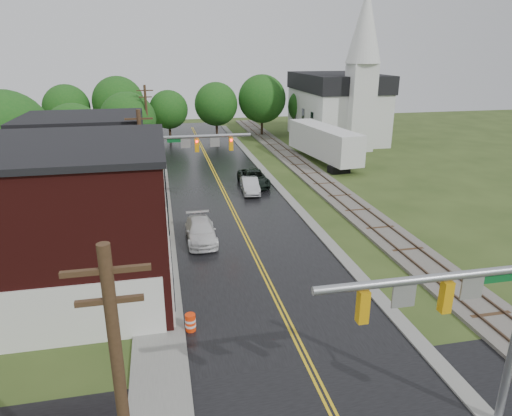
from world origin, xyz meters
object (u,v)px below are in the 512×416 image
object	(u,v)px
traffic_signal_far	(188,152)
tree_left_c	(76,135)
sedan_silver	(250,186)
utility_pole_b	(143,174)
utility_pole_a	(123,414)
tree_left_b	(7,139)
utility_pole_c	(147,124)
pickup_white	(201,231)
brick_building	(28,224)
traffic_signal_near	(465,309)
church	(340,100)
tree_left_e	(129,121)
construction_barrel	(190,323)
semi_trailer	(324,142)
suv_dark	(254,178)

from	to	relation	value
traffic_signal_far	tree_left_c	distance (m)	16.56
sedan_silver	utility_pole_b	bearing A→B (deg)	-131.32
utility_pole_a	tree_left_b	size ratio (longest dim) A/B	0.93
utility_pole_c	sedan_silver	bearing A→B (deg)	-54.70
utility_pole_b	pickup_white	size ratio (longest dim) A/B	1.82
brick_building	tree_left_c	xyz separation A→B (m)	(-1.36, 24.90, 0.36)
traffic_signal_near	utility_pole_b	world-z (taller)	utility_pole_b
traffic_signal_far	church	bearing A→B (deg)	48.73
tree_left_b	tree_left_e	world-z (taller)	tree_left_b
brick_building	traffic_signal_near	size ratio (longest dim) A/B	1.95
construction_barrel	semi_trailer	bearing A→B (deg)	60.15
utility_pole_a	semi_trailer	size ratio (longest dim) A/B	0.65
tree_left_b	semi_trailer	bearing A→B (deg)	16.72
tree_left_c	tree_left_e	xyz separation A→B (m)	(5.00, 6.00, 0.30)
brick_building	utility_pole_c	bearing A→B (deg)	78.91
traffic_signal_near	utility_pole_c	xyz separation A→B (m)	(-10.27, 42.00, -0.25)
utility_pole_a	sedan_silver	bearing A→B (deg)	73.57
semi_trailer	tree_left_e	bearing A→B (deg)	168.04
utility_pole_a	utility_pole_b	bearing A→B (deg)	90.00
tree_left_c	tree_left_e	distance (m)	7.82
pickup_white	construction_barrel	distance (m)	10.81
suv_dark	utility_pole_a	bearing A→B (deg)	-107.77
traffic_signal_near	tree_left_b	distance (m)	36.73
brick_building	suv_dark	distance (m)	24.36
tree_left_b	semi_trailer	xyz separation A→B (m)	(31.05, 9.33, -3.26)
traffic_signal_near	pickup_white	xyz separation A→B (m)	(-6.67, 18.70, -4.25)
construction_barrel	tree_left_e	bearing A→B (deg)	96.56
tree_left_c	sedan_silver	world-z (taller)	tree_left_c
traffic_signal_near	sedan_silver	xyz separation A→B (m)	(-1.11, 29.06, -4.27)
utility_pole_a	sedan_silver	world-z (taller)	utility_pole_a
utility_pole_c	tree_left_e	world-z (taller)	utility_pole_c
sedan_silver	construction_barrel	size ratio (longest dim) A/B	4.77
utility_pole_c	suv_dark	bearing A→B (deg)	-46.90
utility_pole_a	suv_dark	xyz separation A→B (m)	(9.97, 33.35, -3.98)
utility_pole_b	suv_dark	xyz separation A→B (m)	(9.97, 11.35, -3.98)
traffic_signal_far	suv_dark	size ratio (longest dim) A/B	1.38
traffic_signal_far	sedan_silver	size ratio (longest dim) A/B	1.74
sedan_silver	pickup_white	size ratio (longest dim) A/B	0.85
church	semi_trailer	size ratio (longest dim) A/B	1.45
traffic_signal_far	utility_pole_b	bearing A→B (deg)	-123.68
traffic_signal_far	semi_trailer	xyz separation A→B (m)	(16.67, 14.23, -2.52)
tree_left_e	construction_barrel	bearing A→B (deg)	-83.44
church	construction_barrel	size ratio (longest dim) A/B	22.67
utility_pole_c	tree_left_c	size ratio (longest dim) A/B	1.18
utility_pole_c	semi_trailer	world-z (taller)	utility_pole_c
traffic_signal_far	utility_pole_b	size ratio (longest dim) A/B	0.82
sedan_silver	construction_barrel	world-z (taller)	sedan_silver
church	suv_dark	bearing A→B (deg)	-129.55
suv_dark	sedan_silver	size ratio (longest dim) A/B	1.27
tree_left_b	tree_left_e	size ratio (longest dim) A/B	1.19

